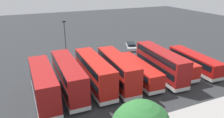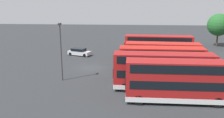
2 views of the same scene
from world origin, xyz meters
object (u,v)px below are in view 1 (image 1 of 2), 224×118
(bus_single_deck_second, at_px, (172,63))
(bus_single_deck_fourth, at_px, (138,71))
(bus_single_deck_near_end, at_px, (194,61))
(bus_double_decker_third, at_px, (160,63))
(bus_double_decker_sixth, at_px, (94,72))
(bus_double_decker_far_end, at_px, (43,84))
(bus_double_decker_fifth, at_px, (117,70))
(lamp_post_tall, at_px, (65,38))
(bus_double_decker_seventh, at_px, (68,76))
(car_hatchback_silver, at_px, (131,46))

(bus_single_deck_second, xyz_separation_m, bus_single_deck_fourth, (7.02, 0.31, 0.00))
(bus_single_deck_near_end, height_order, bus_double_decker_third, bus_double_decker_third)
(bus_double_decker_sixth, bearing_deg, bus_double_decker_third, 175.58)
(bus_single_deck_near_end, relative_size, bus_double_decker_far_end, 1.04)
(bus_double_decker_fifth, relative_size, lamp_post_tall, 1.41)
(bus_single_deck_near_end, distance_m, bus_double_decker_far_end, 25.27)
(bus_single_deck_near_end, xyz_separation_m, bus_double_decker_far_end, (25.26, -0.11, 0.83))
(bus_single_deck_near_end, relative_size, bus_double_decker_fifth, 1.03)
(bus_double_decker_third, height_order, bus_double_decker_seventh, same)
(bus_double_decker_seventh, height_order, car_hatchback_silver, bus_double_decker_seventh)
(bus_double_decker_sixth, height_order, bus_double_decker_far_end, same)
(bus_double_decker_seventh, xyz_separation_m, bus_double_decker_far_end, (3.47, 0.99, -0.00))
(bus_double_decker_fifth, bearing_deg, bus_single_deck_second, -177.32)
(bus_single_deck_near_end, relative_size, bus_double_decker_third, 0.95)
(bus_double_decker_far_end, bearing_deg, bus_single_deck_near_end, 179.75)
(bus_single_deck_second, distance_m, bus_single_deck_fourth, 7.03)
(car_hatchback_silver, bearing_deg, bus_single_deck_near_end, 105.21)
(bus_single_deck_fourth, xyz_separation_m, bus_double_decker_seventh, (10.79, -0.58, 0.83))
(bus_single_deck_fourth, bearing_deg, bus_double_decker_third, 173.07)
(bus_single_deck_second, xyz_separation_m, bus_double_decker_seventh, (17.81, -0.27, 0.83))
(bus_double_decker_third, bearing_deg, bus_double_decker_seventh, -4.11)
(bus_double_decker_far_end, bearing_deg, bus_single_deck_fourth, -178.38)
(bus_single_deck_near_end, xyz_separation_m, lamp_post_tall, (19.17, -14.24, 2.94))
(bus_single_deck_fourth, bearing_deg, lamp_post_tall, -59.23)
(bus_double_decker_fifth, bearing_deg, bus_double_decker_sixth, -9.32)
(bus_double_decker_third, xyz_separation_m, bus_double_decker_fifth, (7.49, -0.28, -0.00))
(bus_single_deck_fourth, relative_size, bus_double_decker_far_end, 1.02)
(bus_double_decker_seventh, distance_m, bus_double_decker_far_end, 3.61)
(lamp_post_tall, bearing_deg, car_hatchback_silver, -176.74)
(bus_single_deck_fourth, relative_size, car_hatchback_silver, 2.32)
(bus_double_decker_far_end, height_order, car_hatchback_silver, bus_double_decker_far_end)
(bus_double_decker_third, height_order, bus_single_deck_fourth, bus_double_decker_third)
(bus_double_decker_fifth, distance_m, bus_double_decker_seventh, 7.19)
(bus_double_decker_fifth, bearing_deg, bus_single_deck_near_end, 178.73)
(bus_double_decker_third, height_order, bus_double_decker_fifth, same)
(bus_double_decker_third, bearing_deg, bus_double_decker_sixth, -4.42)
(bus_double_decker_third, height_order, bus_double_decker_sixth, same)
(car_hatchback_silver, bearing_deg, bus_single_deck_second, 90.50)
(bus_single_deck_fourth, bearing_deg, bus_double_decker_fifth, 2.93)
(bus_double_decker_sixth, relative_size, bus_double_decker_seventh, 0.95)
(bus_double_decker_fifth, xyz_separation_m, lamp_post_tall, (4.54, -13.92, 2.12))
(bus_double_decker_far_end, bearing_deg, bus_single_deck_second, -178.08)
(bus_double_decker_sixth, relative_size, lamp_post_tall, 1.45)
(bus_single_deck_near_end, distance_m, bus_double_decker_seventh, 21.83)
(bus_single_deck_near_end, distance_m, bus_single_deck_fourth, 11.01)
(bus_single_deck_second, bearing_deg, bus_double_decker_far_end, 1.92)
(bus_double_decker_fifth, xyz_separation_m, bus_double_decker_far_end, (10.62, 0.22, -0.00))
(bus_single_deck_second, distance_m, car_hatchback_silver, 14.31)
(bus_single_deck_fourth, xyz_separation_m, bus_double_decker_sixth, (7.06, -0.38, 0.83))
(bus_single_deck_second, xyz_separation_m, bus_double_decker_sixth, (14.08, -0.06, 0.83))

